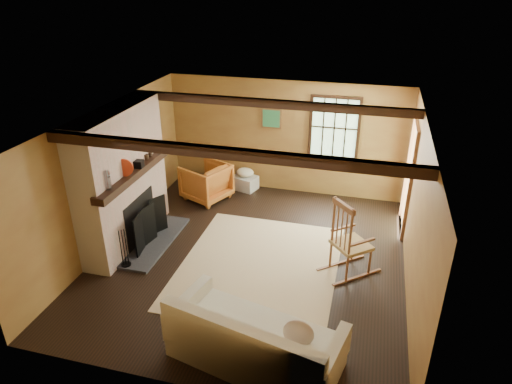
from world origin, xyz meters
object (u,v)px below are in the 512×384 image
(rocking_chair, at_px, (349,243))
(armchair, at_px, (206,182))
(laundry_basket, at_px, (245,183))
(sofa, at_px, (254,344))
(fireplace, at_px, (124,184))

(rocking_chair, relative_size, armchair, 1.51)
(laundry_basket, bearing_deg, rocking_chair, -46.39)
(laundry_basket, height_order, armchair, armchair)
(rocking_chair, height_order, armchair, rocking_chair)
(sofa, relative_size, laundry_basket, 4.50)
(laundry_basket, bearing_deg, fireplace, -118.65)
(rocking_chair, bearing_deg, laundry_basket, 2.56)
(armchair, bearing_deg, fireplace, 2.49)
(sofa, xyz_separation_m, laundry_basket, (-1.48, 4.75, -0.15))
(sofa, bearing_deg, rocking_chair, 79.76)
(rocking_chair, distance_m, sofa, 2.41)
(fireplace, xyz_separation_m, armchair, (0.74, 1.89, -0.71))
(rocking_chair, distance_m, armchair, 3.61)
(laundry_basket, relative_size, armchair, 0.59)
(rocking_chair, xyz_separation_m, armchair, (-3.08, 1.88, -0.15))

